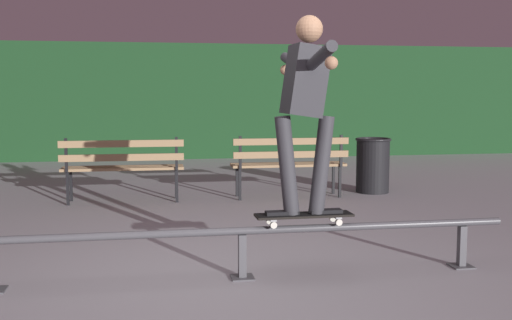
# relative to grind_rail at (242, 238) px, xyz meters

# --- Properties ---
(ground_plane) EXTENTS (90.00, 90.00, 0.00)m
(ground_plane) POSITION_rel_grind_rail_xyz_m (0.00, -0.07, -0.32)
(ground_plane) COLOR #99999E
(hedge_backdrop) EXTENTS (24.00, 1.20, 2.53)m
(hedge_backdrop) POSITION_rel_grind_rail_xyz_m (0.00, 9.49, 0.94)
(hedge_backdrop) COLOR #193D1E
(hedge_backdrop) RESTS_ON ground
(grind_rail) EXTENTS (4.39, 0.18, 0.41)m
(grind_rail) POSITION_rel_grind_rail_xyz_m (0.00, 0.00, 0.00)
(grind_rail) COLOR #47474C
(grind_rail) RESTS_ON ground
(skateboard) EXTENTS (0.78, 0.21, 0.09)m
(skateboard) POSITION_rel_grind_rail_xyz_m (0.50, 0.00, 0.16)
(skateboard) COLOR black
(skateboard) RESTS_ON grind_rail
(skateboarder) EXTENTS (0.62, 1.41, 1.56)m
(skateboarder) POSITION_rel_grind_rail_xyz_m (0.50, 0.00, 1.10)
(skateboarder) COLOR black
(skateboarder) RESTS_ON skateboard
(park_bench_leftmost) EXTENTS (1.61, 0.43, 0.88)m
(park_bench_leftmost) POSITION_rel_grind_rail_xyz_m (-1.06, 3.59, 0.21)
(park_bench_leftmost) COLOR black
(park_bench_leftmost) RESTS_ON ground
(park_bench_left_center) EXTENTS (1.61, 0.43, 0.88)m
(park_bench_left_center) POSITION_rel_grind_rail_xyz_m (1.21, 3.59, 0.21)
(park_bench_left_center) COLOR black
(park_bench_left_center) RESTS_ON ground
(trash_can) EXTENTS (0.52, 0.52, 0.80)m
(trash_can) POSITION_rel_grind_rail_xyz_m (2.52, 3.86, 0.09)
(trash_can) COLOR black
(trash_can) RESTS_ON ground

